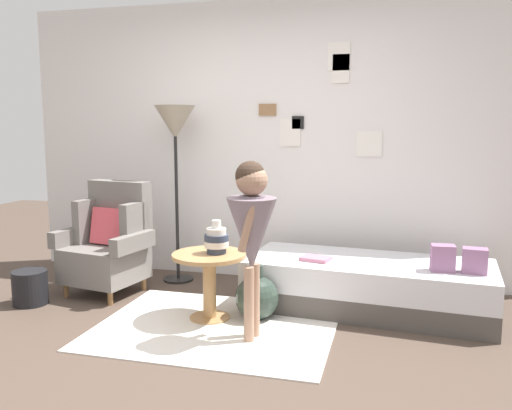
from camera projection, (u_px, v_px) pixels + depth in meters
The scene contains 14 objects.
ground_plane at pixel (194, 359), 3.35m from camera, with size 12.00×12.00×0.00m, color #4C3D33.
gallery_wall at pixel (268, 142), 5.02m from camera, with size 4.80×0.12×2.60m.
rug at pixel (216, 327), 3.88m from camera, with size 1.70×1.35×0.01m, color silver.
armchair at pixel (109, 243), 4.67m from camera, with size 0.83×0.68×0.97m.
daybed at pixel (368, 285), 4.23m from camera, with size 1.96×0.97×0.40m.
pillow_head at pixel (475, 261), 3.83m from camera, with size 0.17×0.12×0.18m, color gray.
pillow_mid at pixel (443, 258), 3.88m from camera, with size 0.17×0.12×0.20m, color gray.
side_table at pixel (209, 272), 3.99m from camera, with size 0.56×0.56×0.51m.
vase_striped at pixel (216, 240), 3.96m from camera, with size 0.18×0.18×0.25m.
floor_lamp at pixel (175, 130), 4.87m from camera, with size 0.37×0.37×1.64m.
person_child at pixel (252, 226), 3.54m from camera, with size 0.34×0.34×1.23m.
book_on_daybed at pixel (316, 259), 4.20m from camera, with size 0.22×0.16×0.03m, color #BC728A.
demijohn_near at pixel (257, 297), 4.03m from camera, with size 0.33×0.33×0.42m.
magazine_basket at pixel (30, 288), 4.37m from camera, with size 0.28×0.28×0.28m, color black.
Camera 1 is at (1.19, -2.97, 1.45)m, focal length 37.39 mm.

